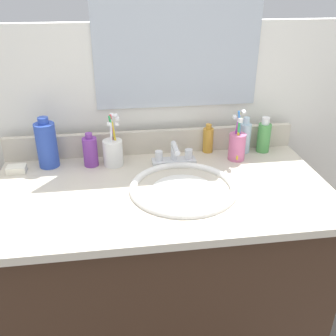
% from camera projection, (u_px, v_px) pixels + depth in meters
% --- Properties ---
extents(vanity_cabinet, '(1.05, 0.54, 0.80)m').
position_uv_depth(vanity_cabinet, '(163.00, 287.00, 1.42)').
color(vanity_cabinet, '#382316').
rests_on(vanity_cabinet, ground_plane).
extents(countertop, '(1.10, 0.58, 0.03)m').
position_uv_depth(countertop, '(162.00, 191.00, 1.24)').
color(countertop, beige).
rests_on(countertop, vanity_cabinet).
extents(backsplash, '(1.10, 0.02, 0.09)m').
position_uv_depth(backsplash, '(153.00, 142.00, 1.46)').
color(backsplash, beige).
rests_on(backsplash, countertop).
extents(back_wall, '(2.20, 0.04, 1.30)m').
position_uv_depth(back_wall, '(152.00, 185.00, 1.61)').
color(back_wall, white).
rests_on(back_wall, ground_plane).
extents(mirror_panel, '(0.60, 0.01, 0.56)m').
position_uv_depth(mirror_panel, '(178.00, 28.00, 1.32)').
color(mirror_panel, '#B2BCC6').
extents(sink_basin, '(0.35, 0.35, 0.11)m').
position_uv_depth(sink_basin, '(183.00, 197.00, 1.24)').
color(sink_basin, white).
rests_on(sink_basin, countertop).
extents(faucet, '(0.16, 0.10, 0.08)m').
position_uv_depth(faucet, '(174.00, 156.00, 1.38)').
color(faucet, silver).
rests_on(faucet, countertop).
extents(bottle_shampoo_blue, '(0.07, 0.07, 0.18)m').
position_uv_depth(bottle_shampoo_blue, '(47.00, 144.00, 1.34)').
color(bottle_shampoo_blue, '#2D4CB2').
rests_on(bottle_shampoo_blue, countertop).
extents(bottle_oil_amber, '(0.04, 0.04, 0.11)m').
position_uv_depth(bottle_oil_amber, '(208.00, 139.00, 1.46)').
color(bottle_oil_amber, gold).
rests_on(bottle_oil_amber, countertop).
extents(bottle_cream_purple, '(0.05, 0.05, 0.12)m').
position_uv_depth(bottle_cream_purple, '(90.00, 151.00, 1.36)').
color(bottle_cream_purple, '#7A3899').
rests_on(bottle_cream_purple, countertop).
extents(bottle_gel_clear, '(0.04, 0.04, 0.14)m').
position_uv_depth(bottle_gel_clear, '(245.00, 137.00, 1.46)').
color(bottle_gel_clear, silver).
rests_on(bottle_gel_clear, countertop).
extents(bottle_toner_green, '(0.05, 0.05, 0.14)m').
position_uv_depth(bottle_toner_green, '(264.00, 137.00, 1.46)').
color(bottle_toner_green, '#4C9E4C').
rests_on(bottle_toner_green, countertop).
extents(cup_white_ceramic, '(0.07, 0.07, 0.19)m').
position_uv_depth(cup_white_ceramic, '(113.00, 151.00, 1.36)').
color(cup_white_ceramic, white).
rests_on(cup_white_ceramic, countertop).
extents(cup_pink, '(0.06, 0.07, 0.19)m').
position_uv_depth(cup_pink, '(237.00, 145.00, 1.40)').
color(cup_pink, '#D16693').
rests_on(cup_pink, countertop).
extents(soap_bar, '(0.06, 0.04, 0.02)m').
position_uv_depth(soap_bar, '(17.00, 169.00, 1.32)').
color(soap_bar, white).
rests_on(soap_bar, countertop).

